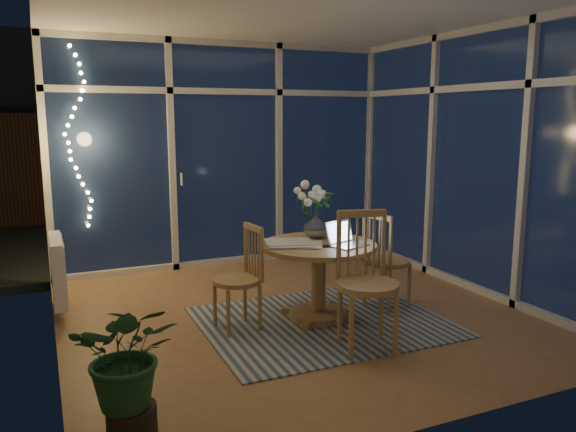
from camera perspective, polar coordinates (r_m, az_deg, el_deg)
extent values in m
plane|color=#925F3F|center=(5.11, 0.90, -9.91)|extent=(4.00, 4.00, 0.00)
plane|color=white|center=(4.88, 0.98, 20.14)|extent=(4.00, 4.00, 0.00)
cube|color=beige|center=(6.69, -6.34, 6.19)|extent=(4.00, 0.04, 2.60)
cube|color=beige|center=(3.14, 16.50, 1.44)|extent=(4.00, 0.04, 2.60)
cube|color=beige|center=(4.38, -23.57, 3.37)|extent=(0.04, 4.00, 2.60)
cube|color=beige|center=(5.95, 18.78, 5.23)|extent=(0.04, 4.00, 2.60)
cube|color=silver|center=(6.65, -6.23, 6.17)|extent=(4.00, 0.10, 2.60)
cube|color=silver|center=(5.92, 18.49, 5.23)|extent=(0.10, 4.00, 2.60)
cube|color=white|center=(5.43, -22.39, -5.07)|extent=(0.10, 0.70, 0.58)
cube|color=black|center=(9.86, -8.72, -0.59)|extent=(12.00, 6.00, 0.10)
cube|color=#391C14|center=(10.10, -12.37, 5.05)|extent=(11.00, 0.08, 1.80)
cube|color=#363A41|center=(13.07, -14.02, 11.79)|extent=(7.00, 3.00, 2.20)
sphere|color=black|center=(7.96, -14.80, 0.37)|extent=(0.90, 0.90, 0.90)
cube|color=#B3AC92|center=(4.92, 3.60, -10.67)|extent=(2.04, 1.64, 0.01)
cylinder|color=#A07348|center=(4.90, 3.10, -6.66)|extent=(1.00, 1.00, 0.68)
cube|color=#A07348|center=(4.65, -5.25, -6.29)|extent=(0.45, 0.45, 0.88)
cube|color=#A07348|center=(5.24, 10.10, -4.34)|extent=(0.53, 0.53, 0.91)
cube|color=#A07348|center=(4.26, 8.11, -6.63)|extent=(0.60, 0.60, 1.06)
imported|color=silver|center=(5.00, 2.84, -1.07)|extent=(0.20, 0.20, 0.21)
imported|color=silver|center=(5.06, 5.08, -1.97)|extent=(0.15, 0.15, 0.04)
cube|color=silver|center=(4.75, 0.49, -2.81)|extent=(0.47, 0.41, 0.02)
cube|color=black|center=(4.70, 4.20, -3.05)|extent=(0.13, 0.07, 0.01)
imported|color=#1A4B23|center=(3.31, -15.84, -14.75)|extent=(0.66, 0.61, 0.76)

